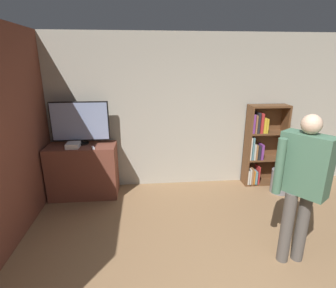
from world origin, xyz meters
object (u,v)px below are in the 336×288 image
at_px(television, 80,123).
at_px(person, 302,178).
at_px(bookshelf, 261,146).
at_px(waste_bin, 280,181).
at_px(game_console, 73,145).

height_order(television, person, person).
relative_size(television, person, 0.54).
distance_m(bookshelf, waste_bin, 0.71).
height_order(television, waste_bin, television).
bearing_deg(game_console, person, -31.72).
xyz_separation_m(game_console, bookshelf, (3.27, 0.27, -0.20)).
height_order(game_console, waste_bin, game_console).
distance_m(television, person, 3.33).
xyz_separation_m(television, waste_bin, (3.41, -0.32, -1.06)).
relative_size(television, bookshelf, 0.63).
bearing_deg(television, person, -35.42).
bearing_deg(waste_bin, game_console, 177.98).
relative_size(game_console, waste_bin, 0.57).
height_order(game_console, bookshelf, bookshelf).
bearing_deg(television, game_console, -117.33).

